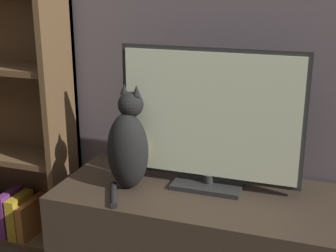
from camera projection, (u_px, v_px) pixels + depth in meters
name	position (u px, v px, depth m)	size (l,w,h in m)	color
tv_stand	(203.00, 244.00, 2.05)	(1.26, 0.55, 0.50)	#33281E
tv	(209.00, 120.00, 1.94)	(0.78, 0.18, 0.60)	black
cat	(129.00, 146.00, 1.97)	(0.20, 0.30, 0.45)	black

